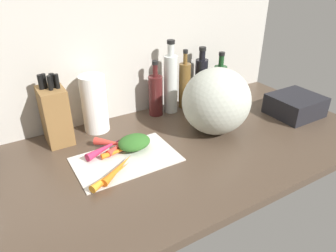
{
  "coord_description": "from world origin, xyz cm",
  "views": [
    {
      "loc": [
        -52.44,
        -87.57,
        65.6
      ],
      "look_at": [
        0.94,
        1.46,
        9.45
      ],
      "focal_mm": 33.27,
      "sensor_mm": 36.0,
      "label": 1
    }
  ],
  "objects": [
    {
      "name": "carrot_1",
      "position": [
        -21.77,
        9.99,
        2.32
      ],
      "size": [
        16.86,
        8.9,
        3.05
      ],
      "primitive_type": "cone",
      "rotation": [
        0.0,
        1.57,
        0.37
      ],
      "color": "#B2264C",
      "rests_on": "cutting_board"
    },
    {
      "name": "bottle_2",
      "position": [
        27.6,
        30.24,
        11.51
      ],
      "size": [
        5.65,
        5.65,
        28.58
      ],
      "color": "brown",
      "rests_on": "ground_plane"
    },
    {
      "name": "knife_block",
      "position": [
        -34.33,
        28.28,
        11.77
      ],
      "size": [
        9.53,
        13.24,
        28.21
      ],
      "color": "brown",
      "rests_on": "ground_plane"
    },
    {
      "name": "carrot_3",
      "position": [
        -29.16,
        -7.84,
        2.18
      ],
      "size": [
        10.82,
        7.91,
        2.76
      ],
      "primitive_type": "cone",
      "rotation": [
        0.0,
        1.57,
        0.53
      ],
      "color": "orange",
      "rests_on": "cutting_board"
    },
    {
      "name": "bottle_3",
      "position": [
        37.44,
        30.31,
        12.12
      ],
      "size": [
        6.17,
        6.17,
        28.48
      ],
      "color": "black",
      "rests_on": "ground_plane"
    },
    {
      "name": "bottle_0",
      "position": [
        11.22,
        29.73,
        10.03
      ],
      "size": [
        6.59,
        6.59,
        25.97
      ],
      "color": "#471919",
      "rests_on": "ground_plane"
    },
    {
      "name": "carrot_5",
      "position": [
        -17.72,
        11.43,
        2.34
      ],
      "size": [
        13.27,
        13.37,
        3.09
      ],
      "primitive_type": "cone",
      "rotation": [
        0.0,
        1.57,
        -0.79
      ],
      "color": "red",
      "rests_on": "cutting_board"
    },
    {
      "name": "dish_rack",
      "position": [
        67.26,
        -4.21,
        4.7
      ],
      "size": [
        22.12,
        20.01,
        9.41
      ],
      "primitive_type": "cube",
      "color": "black",
      "rests_on": "ground_plane"
    },
    {
      "name": "bottle_4",
      "position": [
        46.79,
        27.03,
        10.02
      ],
      "size": [
        6.4,
        6.4,
        25.51
      ],
      "color": "#19421E",
      "rests_on": "ground_plane"
    },
    {
      "name": "carrot_0",
      "position": [
        -14.27,
        9.8,
        2.06
      ],
      "size": [
        16.87,
        10.06,
        2.53
      ],
      "primitive_type": "cone",
      "rotation": [
        0.0,
        1.57,
        0.46
      ],
      "color": "red",
      "rests_on": "cutting_board"
    },
    {
      "name": "cutting_board",
      "position": [
        -16.8,
        1.88,
        0.4
      ],
      "size": [
        37.4,
        23.4,
        0.8
      ],
      "primitive_type": "cube",
      "color": "beige",
      "rests_on": "ground_plane"
    },
    {
      "name": "carrot_4",
      "position": [
        -16.0,
        6.42,
        1.81
      ],
      "size": [
        17.74,
        3.36,
        2.03
      ],
      "primitive_type": "cone",
      "rotation": [
        0.0,
        1.57,
        0.08
      ],
      "color": "orange",
      "rests_on": "cutting_board"
    },
    {
      "name": "carrot_6",
      "position": [
        -25.33,
        -6.44,
        1.86
      ],
      "size": [
        16.66,
        9.52,
        2.13
      ],
      "primitive_type": "cone",
      "rotation": [
        0.0,
        1.57,
        0.45
      ],
      "color": "orange",
      "rests_on": "cutting_board"
    },
    {
      "name": "carrot_2",
      "position": [
        -22.48,
        -4.4,
        2.16
      ],
      "size": [
        15.84,
        12.5,
        2.72
      ],
      "primitive_type": "cone",
      "rotation": [
        0.0,
        1.57,
        0.63
      ],
      "color": "orange",
      "rests_on": "cutting_board"
    },
    {
      "name": "paper_towel_roll",
      "position": [
        -17.95,
        29.5,
        12.2
      ],
      "size": [
        10.54,
        10.54,
        24.41
      ],
      "primitive_type": "cylinder",
      "color": "white",
      "rests_on": "ground_plane"
    },
    {
      "name": "bottle_1",
      "position": [
        19.02,
        29.12,
        14.61
      ],
      "size": [
        6.4,
        6.4,
        34.2
      ],
      "color": "silver",
      "rests_on": "ground_plane"
    },
    {
      "name": "ground_plane",
      "position": [
        0.0,
        0.0,
        -1.5
      ],
      "size": [
        170.0,
        80.0,
        3.0
      ],
      "primitive_type": "cube",
      "color": "#47382B"
    },
    {
      "name": "carrot_greens_pile",
      "position": [
        -11.29,
        6.27,
        3.51
      ],
      "size": [
        12.8,
        9.84,
        5.41
      ],
      "primitive_type": "ellipsoid",
      "color": "#2D6023",
      "rests_on": "cutting_board"
    },
    {
      "name": "wall_back",
      "position": [
        0.0,
        38.5,
        30.0
      ],
      "size": [
        170.0,
        3.0,
        60.0
      ],
      "primitive_type": "cube",
      "color": "#BCB7AD",
      "rests_on": "ground_plane"
    },
    {
      "name": "winter_squash",
      "position": [
        24.84,
        2.66,
        13.83
      ],
      "size": [
        28.96,
        27.32,
        27.67
      ],
      "primitive_type": "ellipsoid",
      "color": "#B2B7A8",
      "rests_on": "ground_plane"
    }
  ]
}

